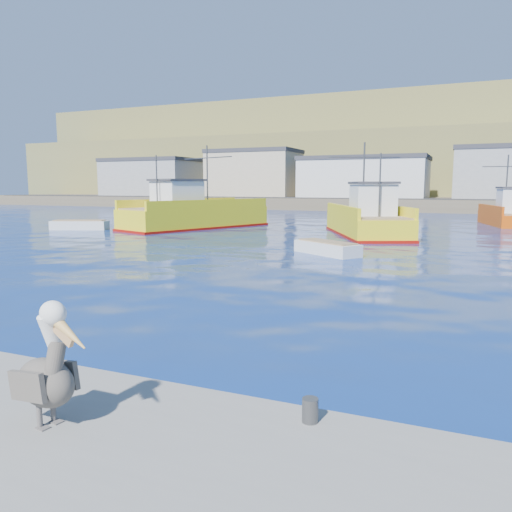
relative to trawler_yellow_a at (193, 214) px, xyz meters
The scene contains 9 objects.
ground 30.31m from the trawler_yellow_a, 58.85° to the right, with size 260.00×260.00×0.00m, color navy.
dock_bollards 33.54m from the trawler_yellow_a, 60.98° to the right, with size 36.20×0.20×0.30m.
far_shore 85.11m from the trawler_yellow_a, 79.34° to the left, with size 200.00×81.00×24.00m.
trawler_yellow_a is the anchor object (origin of this frame).
trawler_yellow_b 14.00m from the trawler_yellow_a, ahead, with size 7.77×11.19×6.43m.
boat_orange 26.69m from the trawler_yellow_a, 28.56° to the left, with size 4.52×8.29×6.02m.
skiff_left 8.79m from the trawler_yellow_a, 147.28° to the right, with size 4.46×2.96×0.92m.
skiff_mid 17.79m from the trawler_yellow_a, 38.19° to the right, with size 3.76×3.12×0.80m.
pelican 34.48m from the trawler_yellow_a, 62.67° to the right, with size 1.26×0.63×1.55m.
Camera 1 is at (4.64, -8.93, 3.35)m, focal length 35.00 mm.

